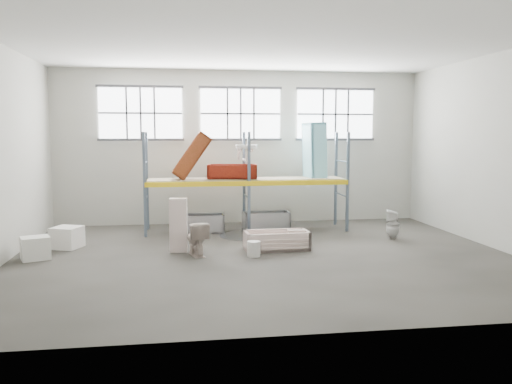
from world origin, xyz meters
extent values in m
cube|color=#4E4A43|center=(0.00, 0.00, -0.05)|extent=(12.00, 10.00, 0.10)
cube|color=silver|center=(0.00, 0.00, 5.05)|extent=(12.00, 10.00, 0.10)
cube|color=#A7A69A|center=(0.00, 5.05, 2.50)|extent=(12.00, 0.10, 5.00)
cube|color=#A4A398|center=(0.00, -5.05, 2.50)|extent=(12.00, 0.10, 5.00)
cube|color=#AAAA9D|center=(6.05, 0.00, 2.50)|extent=(0.10, 10.00, 5.00)
cube|color=white|center=(-3.20, 4.94, 3.60)|extent=(2.60, 0.04, 1.60)
cube|color=white|center=(0.00, 4.94, 3.60)|extent=(2.60, 0.04, 1.60)
cube|color=white|center=(3.20, 4.94, 3.60)|extent=(2.60, 0.04, 1.60)
cube|color=slate|center=(-3.00, 2.90, 1.50)|extent=(0.08, 0.08, 3.00)
cube|color=slate|center=(-3.00, 4.10, 1.50)|extent=(0.08, 0.08, 3.00)
cube|color=slate|center=(0.00, 2.90, 1.50)|extent=(0.08, 0.08, 3.00)
cube|color=slate|center=(0.00, 4.10, 1.50)|extent=(0.08, 0.08, 3.00)
cube|color=slate|center=(3.00, 2.90, 1.50)|extent=(0.08, 0.08, 3.00)
cube|color=slate|center=(3.00, 4.10, 1.50)|extent=(0.08, 0.08, 3.00)
cube|color=yellow|center=(0.00, 2.90, 1.50)|extent=(6.00, 0.10, 0.14)
cube|color=yellow|center=(0.00, 4.10, 1.50)|extent=(6.00, 0.10, 0.14)
cube|color=gray|center=(0.00, 3.50, 1.58)|extent=(5.90, 1.10, 0.03)
cylinder|color=black|center=(0.00, 2.70, 0.00)|extent=(1.80, 1.80, 0.00)
cube|color=beige|center=(0.92, 0.73, 0.28)|extent=(0.46, 0.25, 0.42)
imported|color=beige|center=(0.35, 0.57, 0.16)|extent=(0.48, 0.48, 0.16)
imported|color=beige|center=(-1.63, 0.36, 0.42)|extent=(0.64, 0.90, 0.84)
cube|color=beige|center=(-2.06, 0.83, 0.67)|extent=(0.46, 0.33, 1.35)
imported|color=white|center=(3.91, 1.59, 0.41)|extent=(0.48, 0.48, 0.82)
imported|color=silver|center=(-0.04, 3.18, 2.09)|extent=(0.77, 0.68, 0.58)
cylinder|color=silver|center=(-0.27, 0.02, 0.19)|extent=(0.42, 0.42, 0.37)
cube|color=white|center=(-5.40, 0.51, 0.27)|extent=(0.78, 0.73, 0.54)
cube|color=silver|center=(-4.93, 1.69, 0.28)|extent=(0.85, 0.85, 0.55)
camera|label=1|loc=(-2.03, -12.24, 2.93)|focal=36.79mm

